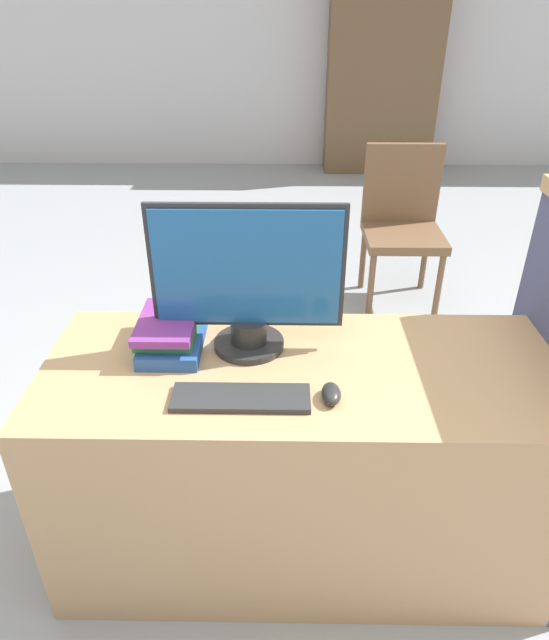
% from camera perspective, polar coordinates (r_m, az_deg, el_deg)
% --- Properties ---
extents(ground_plane, '(20.00, 20.00, 0.00)m').
position_cam_1_polar(ground_plane, '(1.95, 2.45, -28.04)').
color(ground_plane, '#93999E').
extents(wall_back, '(12.00, 0.06, 2.80)m').
position_cam_1_polar(wall_back, '(6.17, 1.65, 28.04)').
color(wall_back, silver).
rests_on(wall_back, ground_plane).
extents(desk, '(1.48, 0.61, 0.73)m').
position_cam_1_polar(desk, '(1.85, 2.50, -13.96)').
color(desk, tan).
rests_on(desk, ground_plane).
extents(monitor, '(0.55, 0.21, 0.44)m').
position_cam_1_polar(monitor, '(1.60, -2.72, 3.88)').
color(monitor, '#282828').
rests_on(monitor, desk).
extents(keyboard, '(0.36, 0.11, 0.02)m').
position_cam_1_polar(keyboard, '(1.49, -3.39, -7.79)').
color(keyboard, '#2D2D2D').
rests_on(keyboard, desk).
extents(mouse, '(0.05, 0.09, 0.04)m').
position_cam_1_polar(mouse, '(1.50, 5.69, -7.35)').
color(mouse, '#262626').
rests_on(mouse, desk).
extents(book_stack, '(0.19, 0.26, 0.10)m').
position_cam_1_polar(book_stack, '(1.71, -10.40, -1.36)').
color(book_stack, '#285199').
rests_on(book_stack, desk).
extents(far_chair, '(0.44, 0.44, 0.90)m').
position_cam_1_polar(far_chair, '(3.42, 12.66, 9.86)').
color(far_chair, brown).
rests_on(far_chair, ground_plane).
extents(bookshelf_far, '(1.06, 0.32, 1.99)m').
position_cam_1_polar(bookshelf_far, '(6.04, 10.86, 23.68)').
color(bookshelf_far, brown).
rests_on(bookshelf_far, ground_plane).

